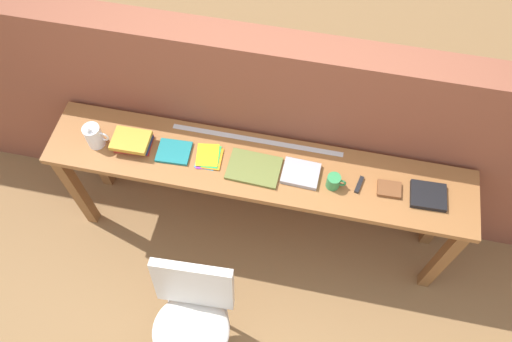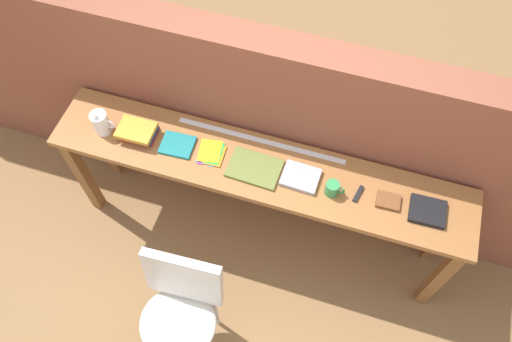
# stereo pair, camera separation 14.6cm
# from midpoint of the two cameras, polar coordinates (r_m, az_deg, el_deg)

# --- Properties ---
(ground_plane) EXTENTS (40.00, 40.00, 0.00)m
(ground_plane) POSITION_cam_midpoint_polar(r_m,az_deg,el_deg) (3.54, -2.03, -10.96)
(ground_plane) COLOR olive
(brick_wall_back) EXTENTS (6.00, 0.20, 1.53)m
(brick_wall_back) POSITION_cam_midpoint_polar(r_m,az_deg,el_deg) (3.14, 0.10, 4.68)
(brick_wall_back) COLOR brown
(brick_wall_back) RESTS_ON ground
(sideboard) EXTENTS (2.50, 0.44, 0.88)m
(sideboard) POSITION_cam_midpoint_polar(r_m,az_deg,el_deg) (2.99, -1.21, -0.82)
(sideboard) COLOR #996033
(sideboard) RESTS_ON ground
(chair_white_moulded) EXTENTS (0.46, 0.48, 0.89)m
(chair_white_moulded) POSITION_cam_midpoint_polar(r_m,az_deg,el_deg) (2.93, -8.80, -16.02)
(chair_white_moulded) COLOR silver
(chair_white_moulded) RESTS_ON ground
(pitcher_white) EXTENTS (0.14, 0.10, 0.18)m
(pitcher_white) POSITION_cam_midpoint_polar(r_m,az_deg,el_deg) (3.06, -19.32, 3.75)
(pitcher_white) COLOR white
(pitcher_white) RESTS_ON sideboard
(book_stack_leftmost) EXTENTS (0.22, 0.18, 0.08)m
(book_stack_leftmost) POSITION_cam_midpoint_polar(r_m,az_deg,el_deg) (3.01, -15.30, 3.18)
(book_stack_leftmost) COLOR red
(book_stack_leftmost) RESTS_ON sideboard
(magazine_cycling) EXTENTS (0.20, 0.17, 0.02)m
(magazine_cycling) POSITION_cam_midpoint_polar(r_m,az_deg,el_deg) (2.96, -10.76, 2.11)
(magazine_cycling) COLOR #19757A
(magazine_cycling) RESTS_ON sideboard
(pamphlet_pile_colourful) EXTENTS (0.17, 0.18, 0.01)m
(pamphlet_pile_colourful) POSITION_cam_midpoint_polar(r_m,az_deg,el_deg) (2.91, -6.85, 1.54)
(pamphlet_pile_colourful) COLOR #3399D8
(pamphlet_pile_colourful) RESTS_ON sideboard
(book_open_centre) EXTENTS (0.31, 0.22, 0.02)m
(book_open_centre) POSITION_cam_midpoint_polar(r_m,az_deg,el_deg) (2.85, -1.70, 0.25)
(book_open_centre) COLOR olive
(book_open_centre) RESTS_ON sideboard
(book_grey_hardcover) EXTENTS (0.21, 0.18, 0.03)m
(book_grey_hardcover) POSITION_cam_midpoint_polar(r_m,az_deg,el_deg) (2.83, 3.67, -0.34)
(book_grey_hardcover) COLOR #9E9EA3
(book_grey_hardcover) RESTS_ON sideboard
(mug) EXTENTS (0.11, 0.08, 0.09)m
(mug) POSITION_cam_midpoint_polar(r_m,az_deg,el_deg) (2.78, 7.41, -1.28)
(mug) COLOR #338C4C
(mug) RESTS_ON sideboard
(multitool_folded) EXTENTS (0.05, 0.11, 0.02)m
(multitool_folded) POSITION_cam_midpoint_polar(r_m,az_deg,el_deg) (2.84, 10.27, -1.61)
(multitool_folded) COLOR black
(multitool_folded) RESTS_ON sideboard
(leather_journal_brown) EXTENTS (0.13, 0.11, 0.02)m
(leather_journal_brown) POSITION_cam_midpoint_polar(r_m,az_deg,el_deg) (2.85, 13.57, -2.09)
(leather_journal_brown) COLOR brown
(leather_journal_brown) RESTS_ON sideboard
(book_repair_rightmost) EXTENTS (0.20, 0.17, 0.03)m
(book_repair_rightmost) POSITION_cam_midpoint_polar(r_m,az_deg,el_deg) (2.89, 17.73, -2.76)
(book_repair_rightmost) COLOR black
(book_repair_rightmost) RESTS_ON sideboard
(ruler_metal_back_edge) EXTENTS (1.03, 0.03, 0.00)m
(ruler_metal_back_edge) POSITION_cam_midpoint_polar(r_m,az_deg,el_deg) (2.96, -1.32, 3.48)
(ruler_metal_back_edge) COLOR silver
(ruler_metal_back_edge) RESTS_ON sideboard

